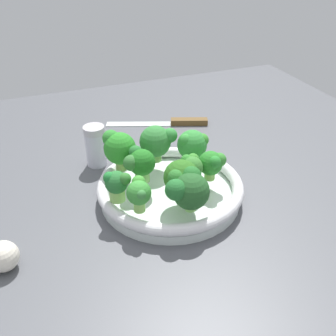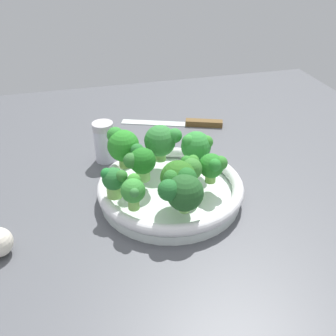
% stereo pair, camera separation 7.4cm
% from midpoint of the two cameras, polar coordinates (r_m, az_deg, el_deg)
% --- Properties ---
extents(ground_plane, '(1.30, 1.30, 0.03)m').
position_cam_midpoint_polar(ground_plane, '(0.78, -2.16, -5.46)').
color(ground_plane, '#505257').
extents(bowl, '(0.28, 0.28, 0.04)m').
position_cam_midpoint_polar(bowl, '(0.77, -2.76, -3.22)').
color(bowl, white).
rests_on(bowl, ground_plane).
extents(broccoli_floret_0, '(0.06, 0.06, 0.07)m').
position_cam_midpoint_polar(broccoli_floret_0, '(0.74, -6.82, 0.70)').
color(broccoli_floret_0, '#81C15E').
rests_on(broccoli_floret_0, bowl).
extents(broccoli_floret_1, '(0.07, 0.06, 0.08)m').
position_cam_midpoint_polar(broccoli_floret_1, '(0.78, -9.81, 2.85)').
color(broccoli_floret_1, '#87B654').
rests_on(broccoli_floret_1, bowl).
extents(broccoli_floret_2, '(0.06, 0.06, 0.07)m').
position_cam_midpoint_polar(broccoli_floret_2, '(0.69, -1.25, -1.53)').
color(broccoli_floret_2, '#85B858').
rests_on(broccoli_floret_2, bowl).
extents(broccoli_floret_3, '(0.04, 0.04, 0.06)m').
position_cam_midpoint_polar(broccoli_floret_3, '(0.73, 0.44, -0.02)').
color(broccoli_floret_3, '#87CC5E').
rests_on(broccoli_floret_3, bowl).
extents(broccoli_floret_4, '(0.07, 0.07, 0.08)m').
position_cam_midpoint_polar(broccoli_floret_4, '(0.80, -4.07, 3.85)').
color(broccoli_floret_4, '#79B756').
rests_on(broccoli_floret_4, bowl).
extents(broccoli_floret_5, '(0.05, 0.04, 0.06)m').
position_cam_midpoint_polar(broccoli_floret_5, '(0.67, -7.33, -3.60)').
color(broccoli_floret_5, '#8BC95C').
rests_on(broccoli_floret_5, bowl).
extents(broccoli_floret_6, '(0.07, 0.08, 0.07)m').
position_cam_midpoint_polar(broccoli_floret_6, '(0.66, -0.27, -3.04)').
color(broccoli_floret_6, '#8CCE67').
rests_on(broccoli_floret_6, bowl).
extents(broccoli_floret_7, '(0.04, 0.05, 0.06)m').
position_cam_midpoint_polar(broccoli_floret_7, '(0.70, -10.34, -2.30)').
color(broccoli_floret_7, '#8FCB5F').
rests_on(broccoli_floret_7, bowl).
extents(broccoli_floret_8, '(0.06, 0.06, 0.07)m').
position_cam_midpoint_polar(broccoli_floret_8, '(0.79, 0.80, 3.24)').
color(broccoli_floret_8, '#97CA6C').
rests_on(broccoli_floret_8, bowl).
extents(broccoli_floret_9, '(0.05, 0.05, 0.06)m').
position_cam_midpoint_polar(broccoli_floret_9, '(0.75, 3.47, 0.59)').
color(broccoli_floret_9, '#7FBD51').
rests_on(broccoli_floret_9, bowl).
extents(knife, '(0.12, 0.26, 0.01)m').
position_cam_midpoint_polar(knife, '(1.06, -1.57, 6.46)').
color(knife, silver).
rests_on(knife, ground_plane).
extents(garlic_bulb, '(0.05, 0.05, 0.05)m').
position_cam_midpoint_polar(garlic_bulb, '(0.69, -25.37, -11.42)').
color(garlic_bulb, silver).
rests_on(garlic_bulb, ground_plane).
extents(pepper_shaker, '(0.05, 0.05, 0.09)m').
position_cam_midpoint_polar(pepper_shaker, '(0.88, -12.67, 3.05)').
color(pepper_shaker, silver).
rests_on(pepper_shaker, ground_plane).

